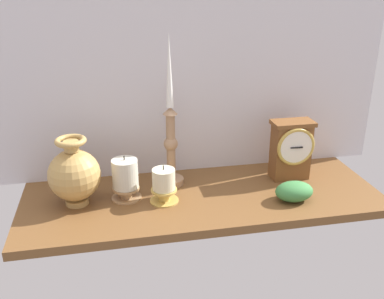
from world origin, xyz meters
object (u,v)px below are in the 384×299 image
(brass_vase_bulbous, at_px, (74,174))
(pillar_candle_near_clock, at_px, (125,178))
(pillar_candle_front, at_px, (164,185))
(mantel_clock, at_px, (291,149))
(candlestick_tall_left, at_px, (171,136))

(brass_vase_bulbous, xyz_separation_m, pillar_candle_near_clock, (0.13, 0.00, -0.03))
(pillar_candle_front, distance_m, pillar_candle_near_clock, 0.11)
(brass_vase_bulbous, height_order, pillar_candle_near_clock, brass_vase_bulbous)
(mantel_clock, xyz_separation_m, pillar_candle_front, (-0.39, -0.07, -0.04))
(candlestick_tall_left, bearing_deg, pillar_candle_near_clock, -155.03)
(candlestick_tall_left, bearing_deg, brass_vase_bulbous, -165.79)
(mantel_clock, bearing_deg, candlestick_tall_left, 175.40)
(mantel_clock, bearing_deg, pillar_candle_near_clock, -176.00)
(candlestick_tall_left, distance_m, pillar_candle_near_clock, 0.17)
(pillar_candle_front, relative_size, pillar_candle_near_clock, 0.84)
(candlestick_tall_left, height_order, brass_vase_bulbous, candlestick_tall_left)
(pillar_candle_near_clock, bearing_deg, pillar_candle_front, -20.48)
(candlestick_tall_left, relative_size, pillar_candle_front, 4.11)
(pillar_candle_front, xyz_separation_m, pillar_candle_near_clock, (-0.10, 0.04, 0.01))
(mantel_clock, distance_m, pillar_candle_front, 0.40)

